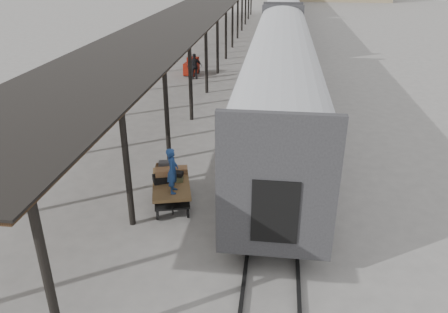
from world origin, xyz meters
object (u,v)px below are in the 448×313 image
Objects in this scene: baggage_cart at (171,187)px; pedestrian at (195,66)px; porter at (173,171)px; luggage_tug at (192,67)px.

baggage_cart is 1.48× the size of pedestrian.
pedestrian is (-2.59, 17.42, -0.74)m from porter.
luggage_tug is 18.87m from porter.
pedestrian reaches higher than luggage_tug.
porter is 17.63m from pedestrian.
baggage_cart is 1.70× the size of porter.
pedestrian is at bearing 82.89° from baggage_cart.
pedestrian is (-2.34, 16.77, 0.25)m from baggage_cart.
luggage_tug reaches higher than baggage_cart.
luggage_tug is 0.83× the size of pedestrian.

